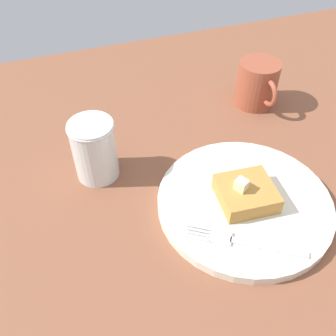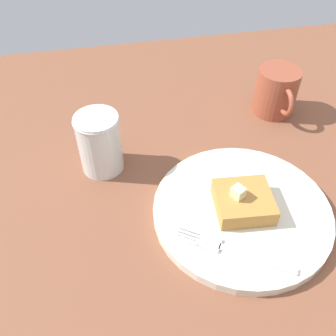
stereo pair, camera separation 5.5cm
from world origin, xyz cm
name	(u,v)px [view 1 (the left image)]	position (x,y,z in cm)	size (l,w,h in cm)	color
table_surface	(249,235)	(0.00, 0.00, 1.41)	(119.82, 119.82, 2.82)	brown
plate	(244,202)	(-4.10, 1.04, 3.69)	(25.42, 25.42, 1.50)	silver
toast_slice_center	(246,193)	(-4.10, 1.04, 5.62)	(7.36, 7.74, 2.60)	#B9803A
butter_pat_primary	(244,184)	(-4.20, 0.36, 7.75)	(1.65, 1.49, 1.65)	beige
fork	(239,241)	(2.09, -3.18, 4.50)	(10.05, 14.12, 0.36)	silver
syrup_jar	(95,151)	(-18.14, -17.62, 7.52)	(6.95, 6.95, 9.90)	#57260F
coffee_mug	(258,84)	(-26.79, 15.42, 7.13)	(10.51, 7.69, 8.58)	#9A4931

